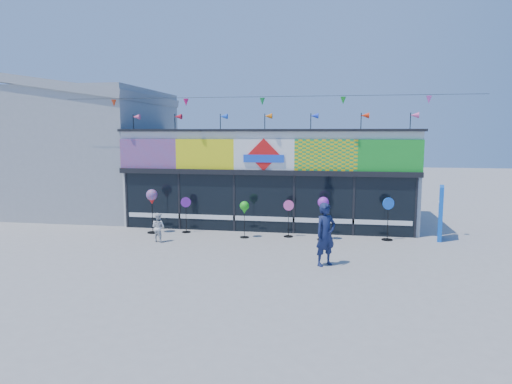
% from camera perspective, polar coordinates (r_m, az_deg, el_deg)
% --- Properties ---
extents(ground, '(80.00, 80.00, 0.00)m').
position_cam_1_polar(ground, '(15.06, -1.01, -7.80)').
color(ground, gray).
rests_on(ground, ground).
extents(kite_shop, '(16.00, 5.70, 5.31)m').
position_cam_1_polar(kite_shop, '(20.49, 2.04, 2.09)').
color(kite_shop, silver).
rests_on(kite_shop, ground).
extents(neighbour_building, '(8.18, 7.20, 6.87)m').
position_cam_1_polar(neighbour_building, '(24.79, -21.27, 5.20)').
color(neighbour_building, '#989A9D').
rests_on(neighbour_building, ground).
extents(blue_sign, '(0.36, 1.01, 2.00)m').
position_cam_1_polar(blue_sign, '(18.25, 22.08, -2.42)').
color(blue_sign, blue).
rests_on(blue_sign, ground).
extents(spinner_0, '(0.44, 0.44, 1.74)m').
position_cam_1_polar(spinner_0, '(18.41, -12.89, -0.75)').
color(spinner_0, black).
rests_on(spinner_0, ground).
extents(spinner_1, '(0.37, 0.36, 1.41)m').
position_cam_1_polar(spinner_1, '(18.35, -8.74, -2.72)').
color(spinner_1, black).
rests_on(spinner_1, ground).
extents(spinner_2, '(0.35, 0.35, 1.40)m').
position_cam_1_polar(spinner_2, '(17.18, -1.46, -2.08)').
color(spinner_2, black).
rests_on(spinner_2, ground).
extents(spinner_3, '(0.40, 0.36, 1.42)m').
position_cam_1_polar(spinner_3, '(17.42, 4.09, -3.20)').
color(spinner_3, black).
rests_on(spinner_3, ground).
extents(spinner_4, '(0.41, 0.41, 1.62)m').
position_cam_1_polar(spinner_4, '(16.95, 8.40, -1.69)').
color(spinner_4, black).
rests_on(spinner_4, ground).
extents(spinner_5, '(0.43, 0.41, 1.60)m').
position_cam_1_polar(spinner_5, '(17.51, 16.16, -3.10)').
color(spinner_5, black).
rests_on(spinner_5, ground).
extents(adult_man, '(0.82, 0.79, 1.89)m').
position_cam_1_polar(adult_man, '(13.79, 8.69, -5.27)').
color(adult_man, '#161F45').
rests_on(adult_man, ground).
extents(child, '(0.59, 0.45, 1.07)m').
position_cam_1_polar(child, '(17.02, -12.11, -4.34)').
color(child, silver).
rests_on(child, ground).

